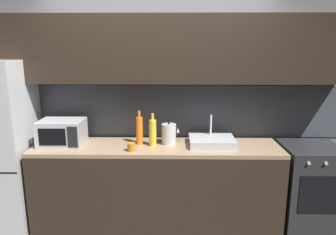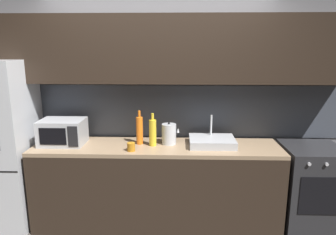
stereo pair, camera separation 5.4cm
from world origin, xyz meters
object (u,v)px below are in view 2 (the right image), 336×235
object	(u,v)px
oven_range	(309,187)
mug_amber	(131,147)
refrigerator	(1,144)
wine_bottle_yellow	(153,132)
microwave	(63,132)
wine_bottle_orange	(140,130)
kettle	(169,134)

from	to	relation	value
oven_range	mug_amber	distance (m)	1.97
refrigerator	oven_range	distance (m)	3.37
wine_bottle_yellow	microwave	bearing A→B (deg)	178.93
refrigerator	microwave	distance (m)	0.69
wine_bottle_yellow	wine_bottle_orange	size ratio (longest dim) A/B	0.96
wine_bottle_yellow	wine_bottle_orange	xyz separation A→B (m)	(-0.15, 0.05, 0.01)
wine_bottle_orange	mug_amber	world-z (taller)	wine_bottle_orange
microwave	kettle	world-z (taller)	microwave
oven_range	wine_bottle_yellow	xyz separation A→B (m)	(-1.69, 0.00, 0.60)
refrigerator	oven_range	world-z (taller)	refrigerator
microwave	wine_bottle_orange	distance (m)	0.82
refrigerator	wine_bottle_orange	bearing A→B (deg)	2.10
refrigerator	microwave	world-z (taller)	refrigerator
refrigerator	oven_range	size ratio (longest dim) A/B	2.00
oven_range	mug_amber	size ratio (longest dim) A/B	10.52
microwave	mug_amber	xyz separation A→B (m)	(0.76, -0.20, -0.09)
microwave	wine_bottle_yellow	bearing A→B (deg)	-1.07
wine_bottle_yellow	mug_amber	size ratio (longest dim) A/B	4.09
wine_bottle_orange	mug_amber	xyz separation A→B (m)	(-0.06, -0.24, -0.11)
oven_range	wine_bottle_orange	world-z (taller)	wine_bottle_orange
wine_bottle_orange	mug_amber	bearing A→B (deg)	-103.68
refrigerator	kettle	size ratio (longest dim) A/B	7.39
wine_bottle_yellow	mug_amber	world-z (taller)	wine_bottle_yellow
wine_bottle_yellow	mug_amber	bearing A→B (deg)	-137.74
oven_range	wine_bottle_yellow	distance (m)	1.79
oven_range	kettle	world-z (taller)	kettle
mug_amber	wine_bottle_yellow	bearing A→B (deg)	42.26
wine_bottle_yellow	oven_range	bearing A→B (deg)	-0.06
microwave	mug_amber	bearing A→B (deg)	-14.93
refrigerator	mug_amber	xyz separation A→B (m)	(1.44, -0.19, 0.04)
oven_range	kettle	distance (m)	1.62
wine_bottle_orange	microwave	bearing A→B (deg)	-177.44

